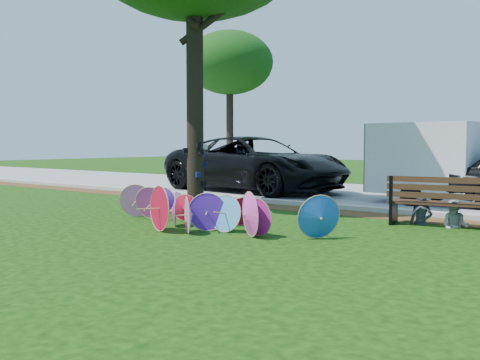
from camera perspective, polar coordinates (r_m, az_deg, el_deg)
The scene contains 11 objects.
ground at distance 10.93m, azimuth -8.55°, elevation -5.17°, with size 90.00×90.00×0.00m, color black.
mulch_strip at distance 14.38m, azimuth 4.52°, elevation -2.94°, with size 90.00×1.00×0.01m, color #472D16.
curb at distance 14.96m, azimuth 5.99°, elevation -2.47°, with size 90.00×0.30×0.12m, color #B7B5AD.
street at distance 18.61m, azimuth 12.71°, elevation -1.47°, with size 90.00×8.00×0.01m, color gray.
parasol_pile at distance 10.93m, azimuth -4.21°, elevation -3.11°, with size 5.59×2.46×0.91m.
black_van at distance 19.24m, azimuth 1.60°, elevation 1.73°, with size 3.27×7.10×1.97m, color black.
cargo_trailer at distance 16.17m, azimuth 19.17°, elevation 2.21°, with size 2.86×1.81×2.60m, color silver.
park_bench at distance 11.81m, azimuth 20.32°, elevation -2.17°, with size 1.98×0.75×1.03m, color black, non-canonical shape.
person_left at distance 11.95m, azimuth 18.80°, elevation -1.41°, with size 0.47×0.31×1.30m, color #323644.
person_right at distance 11.75m, azimuth 22.02°, elevation -2.03°, with size 0.54×0.42×1.12m, color #B7B6BF.
bg_trees at distance 23.52m, azimuth 23.06°, elevation 13.51°, with size 23.73×6.47×7.40m.
Camera 1 is at (7.80, -7.46, 1.71)m, focal length 40.00 mm.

